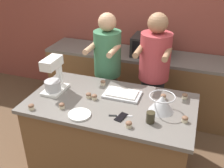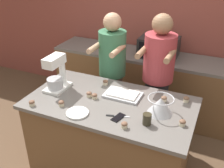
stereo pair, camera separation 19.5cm
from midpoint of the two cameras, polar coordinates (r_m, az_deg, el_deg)
name	(u,v)px [view 2 (the right image)]	position (r m, az deg, el deg)	size (l,w,h in m)	color
ground_plane	(110,166)	(3.21, 1.47, -17.45)	(16.00, 16.00, 0.00)	brown
back_wall	(158,19)	(3.96, 11.42, 13.77)	(10.00, 0.06, 2.70)	brown
island_counter	(110,136)	(2.91, 1.57, -11.29)	(1.69, 0.92, 0.89)	brown
back_counter	(147,83)	(3.96, 8.98, 0.08)	(2.80, 0.60, 0.92)	brown
person_left	(112,73)	(3.33, 1.73, 2.34)	(0.35, 0.51, 1.61)	brown
person_right	(157,80)	(3.17, 11.56, 0.73)	(0.37, 0.52, 1.66)	#232328
stand_mixer	(56,75)	(2.85, -10.15, 1.93)	(0.20, 0.30, 0.39)	white
mixing_bowl	(160,105)	(2.50, 12.71, -4.55)	(0.25, 0.25, 0.16)	#BCBCC1
baking_tray	(123,94)	(2.75, 4.41, -2.33)	(0.38, 0.25, 0.04)	#BCBCC1
microwave_oven	(159,47)	(3.69, 11.66, 7.85)	(0.52, 0.39, 0.27)	black
cell_phone	(118,117)	(2.42, 3.69, -7.32)	(0.10, 0.16, 0.01)	black
drinking_glass	(147,119)	(2.35, 10.02, -7.59)	(0.08, 0.08, 0.10)	#332D1E
small_plate	(77,113)	(2.48, -5.31, -6.34)	(0.21, 0.21, 0.02)	white
knife	(116,116)	(2.44, 3.22, -7.04)	(0.22, 0.08, 0.01)	#BCBCC1
cupcake_0	(182,123)	(2.42, 17.36, -8.09)	(0.06, 0.06, 0.06)	beige
cupcake_1	(105,82)	(2.96, 0.44, 0.35)	(0.06, 0.06, 0.06)	beige
cupcake_2	(89,94)	(2.73, -2.94, -2.26)	(0.06, 0.06, 0.06)	beige
cupcake_3	(32,103)	(2.67, -15.07, -4.05)	(0.06, 0.06, 0.06)	beige
cupcake_4	(124,125)	(2.29, 5.16, -8.92)	(0.06, 0.06, 0.06)	beige
cupcake_5	(95,96)	(2.69, -1.75, -2.68)	(0.06, 0.06, 0.06)	beige
cupcake_6	(164,99)	(2.72, 13.29, -3.20)	(0.06, 0.06, 0.06)	beige
cupcake_7	(61,103)	(2.60, -8.89, -4.21)	(0.06, 0.06, 0.06)	beige
cupcake_8	(186,99)	(2.77, 17.81, -3.20)	(0.06, 0.06, 0.06)	beige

